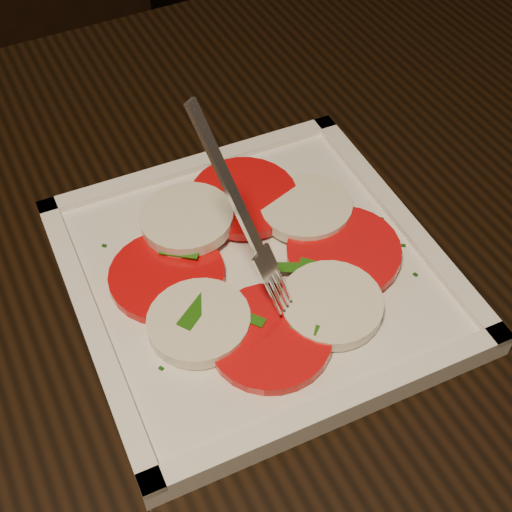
# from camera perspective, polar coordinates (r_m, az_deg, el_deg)

# --- Properties ---
(table) EXTENTS (1.24, 0.86, 0.75)m
(table) POSITION_cam_1_polar(r_m,az_deg,el_deg) (0.61, -7.29, -10.09)
(table) COLOR black
(table) RESTS_ON ground
(chair) EXTENTS (0.46, 0.46, 0.93)m
(chair) POSITION_cam_1_polar(r_m,az_deg,el_deg) (1.21, -16.26, 14.80)
(chair) COLOR black
(chair) RESTS_ON ground
(plate) EXTENTS (0.27, 0.27, 0.01)m
(plate) POSITION_cam_1_polar(r_m,az_deg,el_deg) (0.54, -0.00, -1.57)
(plate) COLOR white
(plate) RESTS_ON table
(caprese_salad) EXTENTS (0.22, 0.21, 0.02)m
(caprese_salad) POSITION_cam_1_polar(r_m,az_deg,el_deg) (0.53, -0.00, -0.46)
(caprese_salad) COLOR red
(caprese_salad) RESTS_ON plate
(fork) EXTENTS (0.06, 0.07, 0.15)m
(fork) POSITION_cam_1_polar(r_m,az_deg,el_deg) (0.45, -2.13, 3.87)
(fork) COLOR white
(fork) RESTS_ON caprese_salad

